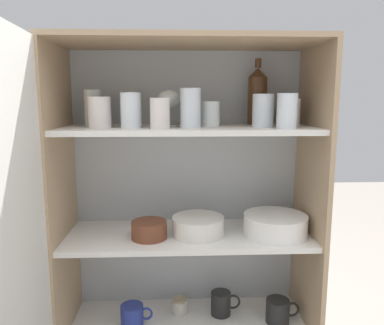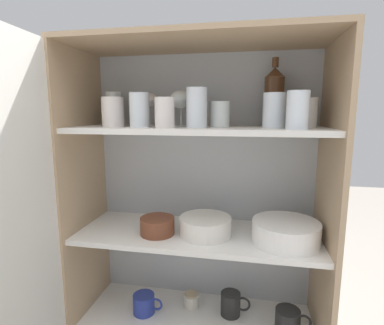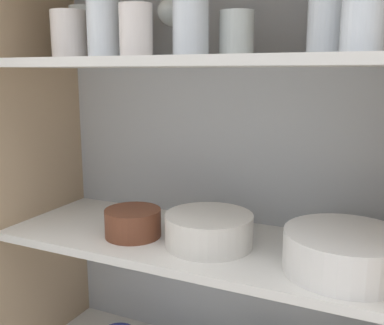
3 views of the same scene
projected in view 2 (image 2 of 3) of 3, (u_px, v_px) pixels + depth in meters
cupboard_back_panel at (204, 214)px, 1.36m from camera, size 0.97×0.02×1.39m
cupboard_side_left at (87, 220)px, 1.27m from camera, size 0.02×0.37×1.39m
cupboard_side_right at (325, 238)px, 1.09m from camera, size 0.02×0.37×1.39m
cupboard_top_panel at (197, 41)px, 1.07m from camera, size 0.97×0.37×0.02m
shelf_board_lower at (197, 319)px, 1.25m from camera, size 0.93×0.34×0.02m
shelf_board_middle at (197, 234)px, 1.19m from camera, size 0.93×0.34×0.02m
shelf_board_upper at (197, 130)px, 1.12m from camera, size 0.93×0.34×0.02m
cupboard_door at (9, 273)px, 0.85m from camera, size 0.05×0.49×1.39m
tumbler_glass_0 at (165, 113)px, 1.04m from camera, size 0.07×0.07×0.11m
tumbler_glass_1 at (298, 110)px, 0.95m from camera, size 0.07×0.07×0.12m
tumbler_glass_2 at (220, 114)px, 1.11m from camera, size 0.07×0.07×0.09m
tumbler_glass_3 at (114, 109)px, 1.24m from camera, size 0.07×0.07×0.14m
tumbler_glass_4 at (197, 108)px, 1.06m from camera, size 0.07×0.07×0.14m
tumbler_glass_5 at (274, 111)px, 1.03m from camera, size 0.08×0.08×0.12m
tumbler_glass_6 at (305, 113)px, 1.06m from camera, size 0.08×0.08×0.10m
tumbler_glass_7 at (140, 110)px, 1.09m from camera, size 0.07×0.07×0.12m
tumbler_glass_8 at (113, 112)px, 1.13m from camera, size 0.08×0.08×0.11m
wine_glass_0 at (149, 102)px, 1.23m from camera, size 0.08×0.08×0.14m
wine_glass_1 at (181, 101)px, 1.15m from camera, size 0.09×0.09×0.14m
wine_bottle at (274, 97)px, 1.15m from camera, size 0.08×0.08×0.26m
plate_stack_white at (286, 232)px, 1.08m from camera, size 0.24×0.24×0.08m
mixing_bowl_large at (205, 225)px, 1.15m from camera, size 0.20×0.20×0.07m
serving_bowl_small at (157, 225)px, 1.16m from camera, size 0.13×0.13×0.07m
coffee_mug_primary at (144, 304)px, 1.27m from camera, size 0.13×0.09×0.08m
coffee_mug_extra_1 at (231, 304)px, 1.26m from camera, size 0.12×0.08×0.10m
coffee_mug_extra_2 at (288, 321)px, 1.15m from camera, size 0.14×0.09×0.10m
storage_jar at (191, 300)px, 1.31m from camera, size 0.07×0.07×0.06m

